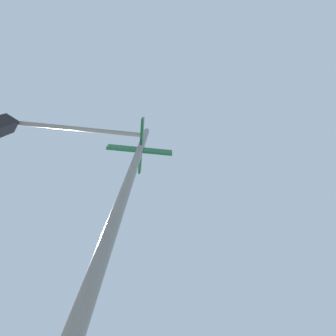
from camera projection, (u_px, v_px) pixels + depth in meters
traffic_signal_near at (57, 152)px, 3.59m from camera, size 1.98×3.06×6.32m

